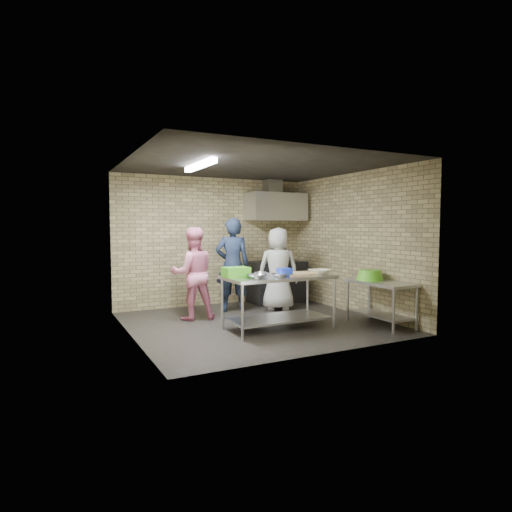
# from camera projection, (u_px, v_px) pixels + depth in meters

# --- Properties ---
(floor) EXTENTS (4.20, 4.20, 0.00)m
(floor) POSITION_uv_depth(u_px,v_px,m) (256.00, 323.00, 7.38)
(floor) COLOR black
(floor) RESTS_ON ground
(ceiling) EXTENTS (4.20, 4.20, 0.00)m
(ceiling) POSITION_uv_depth(u_px,v_px,m) (256.00, 165.00, 7.19)
(ceiling) COLOR black
(ceiling) RESTS_ON ground
(back_wall) EXTENTS (4.20, 0.06, 2.70)m
(back_wall) POSITION_uv_depth(u_px,v_px,m) (214.00, 242.00, 9.07)
(back_wall) COLOR tan
(back_wall) RESTS_ON ground
(front_wall) EXTENTS (4.20, 0.06, 2.70)m
(front_wall) POSITION_uv_depth(u_px,v_px,m) (326.00, 251.00, 5.51)
(front_wall) COLOR tan
(front_wall) RESTS_ON ground
(left_wall) EXTENTS (0.06, 4.00, 2.70)m
(left_wall) POSITION_uv_depth(u_px,v_px,m) (130.00, 248.00, 6.34)
(left_wall) COLOR tan
(left_wall) RESTS_ON ground
(right_wall) EXTENTS (0.06, 4.00, 2.70)m
(right_wall) POSITION_uv_depth(u_px,v_px,m) (353.00, 243.00, 8.23)
(right_wall) COLOR tan
(right_wall) RESTS_ON ground
(prep_table) EXTENTS (1.76, 0.88, 0.88)m
(prep_table) POSITION_uv_depth(u_px,v_px,m) (278.00, 302.00, 6.92)
(prep_table) COLOR #A9ABB0
(prep_table) RESTS_ON floor
(side_counter) EXTENTS (0.60, 1.20, 0.75)m
(side_counter) POSITION_uv_depth(u_px,v_px,m) (381.00, 303.00, 7.19)
(side_counter) COLOR silver
(side_counter) RESTS_ON floor
(stove) EXTENTS (1.20, 0.70, 0.90)m
(stove) POSITION_uv_depth(u_px,v_px,m) (277.00, 282.00, 9.43)
(stove) COLOR black
(stove) RESTS_ON floor
(range_hood) EXTENTS (1.30, 0.60, 0.60)m
(range_hood) POSITION_uv_depth(u_px,v_px,m) (276.00, 207.00, 9.36)
(range_hood) COLOR silver
(range_hood) RESTS_ON back_wall
(hood_duct) EXTENTS (0.35, 0.30, 0.30)m
(hood_duct) POSITION_uv_depth(u_px,v_px,m) (273.00, 187.00, 9.46)
(hood_duct) COLOR #A5A8AD
(hood_duct) RESTS_ON back_wall
(wall_shelf) EXTENTS (0.80, 0.20, 0.04)m
(wall_shelf) POSITION_uv_depth(u_px,v_px,m) (283.00, 215.00, 9.67)
(wall_shelf) COLOR #3F2B19
(wall_shelf) RESTS_ON back_wall
(fluorescent_fixture) EXTENTS (0.10, 1.25, 0.08)m
(fluorescent_fixture) POSITION_uv_depth(u_px,v_px,m) (200.00, 165.00, 6.75)
(fluorescent_fixture) COLOR white
(fluorescent_fixture) RESTS_ON ceiling
(green_crate) EXTENTS (0.39, 0.29, 0.16)m
(green_crate) POSITION_uv_depth(u_px,v_px,m) (236.00, 272.00, 6.68)
(green_crate) COLOR green
(green_crate) RESTS_ON prep_table
(blue_tub) EXTENTS (0.20, 0.20, 0.13)m
(blue_tub) POSITION_uv_depth(u_px,v_px,m) (284.00, 272.00, 6.82)
(blue_tub) COLOR #1932C0
(blue_tub) RESTS_ON prep_table
(cutting_board) EXTENTS (0.54, 0.41, 0.03)m
(cutting_board) POSITION_uv_depth(u_px,v_px,m) (297.00, 274.00, 7.03)
(cutting_board) COLOR tan
(cutting_board) RESTS_ON prep_table
(mixing_bowl_a) EXTENTS (0.28, 0.28, 0.07)m
(mixing_bowl_a) POSITION_uv_depth(u_px,v_px,m) (257.00, 276.00, 6.49)
(mixing_bowl_a) COLOR #ACAFB3
(mixing_bowl_a) RESTS_ON prep_table
(mixing_bowl_b) EXTENTS (0.21, 0.21, 0.07)m
(mixing_bowl_b) POSITION_uv_depth(u_px,v_px,m) (261.00, 274.00, 6.80)
(mixing_bowl_b) COLOR silver
(mixing_bowl_b) RESTS_ON prep_table
(mixing_bowl_c) EXTENTS (0.26, 0.26, 0.06)m
(mixing_bowl_c) POSITION_uv_depth(u_px,v_px,m) (280.00, 275.00, 6.65)
(mixing_bowl_c) COLOR silver
(mixing_bowl_c) RESTS_ON prep_table
(ceramic_bowl) EXTENTS (0.34, 0.34, 0.08)m
(ceramic_bowl) POSITION_uv_depth(u_px,v_px,m) (320.00, 272.00, 7.07)
(ceramic_bowl) COLOR beige
(ceramic_bowl) RESTS_ON prep_table
(green_basin) EXTENTS (0.46, 0.46, 0.17)m
(green_basin) POSITION_uv_depth(u_px,v_px,m) (370.00, 275.00, 7.37)
(green_basin) COLOR #59C626
(green_basin) RESTS_ON side_counter
(bottle_green) EXTENTS (0.06, 0.06, 0.15)m
(bottle_green) POSITION_uv_depth(u_px,v_px,m) (289.00, 211.00, 9.73)
(bottle_green) COLOR green
(bottle_green) RESTS_ON wall_shelf
(man_navy) EXTENTS (0.78, 0.65, 1.83)m
(man_navy) POSITION_uv_depth(u_px,v_px,m) (233.00, 265.00, 8.33)
(man_navy) COLOR black
(man_navy) RESTS_ON floor
(woman_pink) EXTENTS (0.87, 0.71, 1.65)m
(woman_pink) POSITION_uv_depth(u_px,v_px,m) (193.00, 274.00, 7.63)
(woman_pink) COLOR #D36F93
(woman_pink) RESTS_ON floor
(woman_white) EXTENTS (0.96, 0.82, 1.65)m
(woman_white) POSITION_uv_depth(u_px,v_px,m) (278.00, 269.00, 8.51)
(woman_white) COLOR silver
(woman_white) RESTS_ON floor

